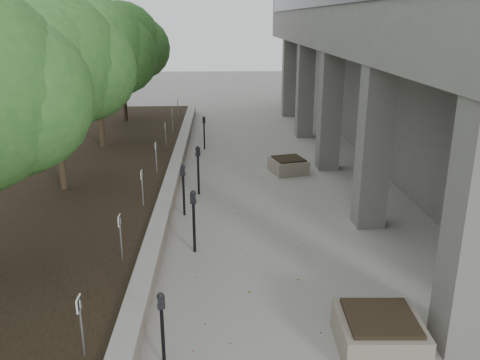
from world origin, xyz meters
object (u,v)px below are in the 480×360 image
object	(u,v)px
crabapple_tree_3	(54,93)
parking_meter_4	(198,170)
crabapple_tree_5	(122,62)
parking_meter_2	(194,221)
planter_front	(379,332)
parking_meter_1	(162,330)
planter_back	(288,165)
parking_meter_3	(184,190)
parking_meter_5	(204,133)
crabapple_tree_4	(97,73)

from	to	relation	value
crabapple_tree_3	parking_meter_4	world-z (taller)	crabapple_tree_3
crabapple_tree_3	parking_meter_4	xyz separation A→B (m)	(3.80, 0.48, -2.38)
crabapple_tree_3	crabapple_tree_5	distance (m)	10.00
parking_meter_2	planter_front	world-z (taller)	parking_meter_2
crabapple_tree_3	parking_meter_2	world-z (taller)	crabapple_tree_3
parking_meter_1	parking_meter_4	bearing A→B (deg)	67.82
parking_meter_2	planter_back	distance (m)	6.66
crabapple_tree_3	parking_meter_3	bearing A→B (deg)	-18.67
crabapple_tree_5	parking_meter_1	bearing A→B (deg)	-78.37
crabapple_tree_5	parking_meter_5	size ratio (longest dim) A/B	4.06
crabapple_tree_4	parking_meter_3	world-z (taller)	crabapple_tree_4
parking_meter_2	planter_back	xyz separation A→B (m)	(2.94, 5.96, -0.48)
parking_meter_5	parking_meter_3	bearing A→B (deg)	-102.33
parking_meter_1	planter_front	xyz separation A→B (m)	(3.37, 0.26, -0.33)
crabapple_tree_3	parking_meter_1	size ratio (longest dim) A/B	4.33
parking_meter_4	parking_meter_5	distance (m)	5.40
crabapple_tree_3	planter_back	xyz separation A→B (m)	(6.78, 2.56, -2.86)
crabapple_tree_4	planter_back	size ratio (longest dim) A/B	4.90
parking_meter_4	planter_front	bearing A→B (deg)	-88.94
parking_meter_5	planter_front	distance (m)	13.25
parking_meter_5	parking_meter_2	bearing A→B (deg)	-99.33
crabapple_tree_5	parking_meter_4	xyz separation A→B (m)	(3.80, -9.52, -2.38)
planter_front	planter_back	xyz separation A→B (m)	(-0.13, 9.56, -0.04)
crabapple_tree_3	parking_meter_1	distance (m)	8.46
crabapple_tree_4	parking_meter_5	distance (m)	4.64
crabapple_tree_5	parking_meter_3	bearing A→B (deg)	-72.72
planter_front	crabapple_tree_3	bearing A→B (deg)	134.67
crabapple_tree_4	parking_meter_2	xyz separation A→B (m)	(3.85, -8.39, -2.39)
crabapple_tree_5	parking_meter_4	world-z (taller)	crabapple_tree_5
parking_meter_2	parking_meter_1	bearing A→B (deg)	-83.30
parking_meter_2	parking_meter_3	xyz separation A→B (m)	(-0.37, 2.22, -0.03)
parking_meter_1	parking_meter_4	size ratio (longest dim) A/B	0.84
planter_back	crabapple_tree_5	bearing A→B (deg)	132.37
parking_meter_1	parking_meter_3	distance (m)	6.09
parking_meter_3	planter_back	bearing A→B (deg)	56.90
crabapple_tree_3	crabapple_tree_4	bearing A→B (deg)	90.00
crabapple_tree_4	planter_back	distance (m)	7.76
parking_meter_4	crabapple_tree_4	bearing A→B (deg)	108.50
crabapple_tree_4	parking_meter_1	world-z (taller)	crabapple_tree_4
crabapple_tree_3	parking_meter_2	bearing A→B (deg)	-41.40
crabapple_tree_5	parking_meter_2	size ratio (longest dim) A/B	3.70
crabapple_tree_4	parking_meter_4	distance (m)	6.37
parking_meter_2	parking_meter_4	bearing A→B (deg)	101.72
crabapple_tree_4	planter_front	size ratio (longest dim) A/B	4.24
crabapple_tree_4	parking_meter_1	bearing A→B (deg)	-73.84
parking_meter_1	parking_meter_2	distance (m)	3.88
crabapple_tree_4	parking_meter_4	xyz separation A→B (m)	(3.80, -4.52, -2.38)
crabapple_tree_4	parking_meter_2	distance (m)	9.54
crabapple_tree_3	planter_front	distance (m)	10.24
crabapple_tree_4	planter_front	distance (m)	14.14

